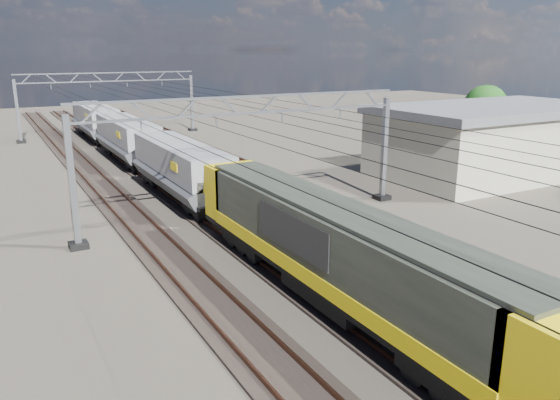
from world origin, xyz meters
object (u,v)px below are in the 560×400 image
locomotive (337,250)px  hopper_wagon_third (96,119)px  hopper_wagon_mid (127,137)px  industrial_shed (493,140)px  catenary_gantry_far (110,102)px  hopper_wagon_lead (181,166)px  catenary_gantry_mid (251,153)px  tree_far (489,109)px

locomotive → hopper_wagon_third: 46.10m
hopper_wagon_mid → industrial_shed: industrial_shed is taller
locomotive → catenary_gantry_far: bearing=87.6°
catenary_gantry_far → hopper_wagon_lead: (-2.00, -29.73, -1.67)m
catenary_gantry_mid → hopper_wagon_lead: (-2.00, 6.27, -1.67)m
catenary_gantry_mid → hopper_wagon_lead: size_ratio=1.53×
industrial_shed → catenary_gantry_mid: bearing=-174.8°
hopper_wagon_mid → hopper_wagon_third: size_ratio=1.00×
hopper_wagon_mid → tree_far: (32.32, -10.68, 1.75)m
catenary_gantry_mid → hopper_wagon_third: 34.77m
hopper_wagon_third → tree_far: bearing=-37.6°
locomotive → industrial_shed: (24.00, 13.43, 0.40)m
hopper_wagon_lead → industrial_shed: industrial_shed is taller
catenary_gantry_far → tree_far: catenary_gantry_far is taller
catenary_gantry_far → hopper_wagon_third: size_ratio=1.53×
hopper_wagon_lead → hopper_wagon_mid: same height
hopper_wagon_mid → locomotive: bearing=-90.0°
catenary_gantry_far → locomotive: size_ratio=0.94×
locomotive → hopper_wagon_third: size_ratio=1.62×
hopper_wagon_lead → industrial_shed: bearing=-10.1°
industrial_shed → hopper_wagon_mid: bearing=142.4°
tree_far → hopper_wagon_lead: bearing=-173.8°
hopper_wagon_third → hopper_wagon_lead: bearing=-90.0°
industrial_shed → tree_far: 11.46m
catenary_gantry_mid → hopper_wagon_mid: catenary_gantry_mid is taller
hopper_wagon_lead → hopper_wagon_mid: size_ratio=1.00×
industrial_shed → locomotive: bearing=-150.8°
catenary_gantry_mid → hopper_wagon_third: bearing=93.3°
hopper_wagon_lead → hopper_wagon_third: 28.40m
hopper_wagon_third → industrial_shed: (24.00, -32.67, 0.49)m
catenary_gantry_far → hopper_wagon_lead: 29.85m
catenary_gantry_mid → locomotive: size_ratio=0.94×
locomotive → industrial_shed: 27.50m
hopper_wagon_lead → hopper_wagon_mid: 14.20m
catenary_gantry_far → industrial_shed: bearing=-57.1°
catenary_gantry_mid → hopper_wagon_third: (-2.00, 34.67, -1.67)m
hopper_wagon_third → locomotive: bearing=-90.0°
hopper_wagon_lead → industrial_shed: 24.38m
tree_far → hopper_wagon_third: bearing=142.4°
locomotive → hopper_wagon_mid: size_ratio=1.62×
catenary_gantry_mid → hopper_wagon_lead: catenary_gantry_mid is taller
hopper_wagon_mid → hopper_wagon_third: 14.20m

